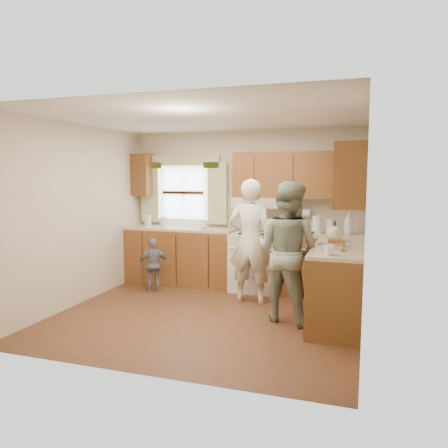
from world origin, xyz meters
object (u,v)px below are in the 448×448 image
(child, at_px, (154,265))
(woman_left, at_px, (250,241))
(woman_right, at_px, (287,252))
(stove, at_px, (257,261))

(child, bearing_deg, woman_left, 146.20)
(woman_right, bearing_deg, child, 1.26)
(woman_left, xyz_separation_m, child, (-1.56, 0.08, -0.46))
(stove, xyz_separation_m, child, (-1.49, -0.59, -0.05))
(woman_left, height_order, woman_right, woman_left)
(woman_right, height_order, child, woman_right)
(stove, distance_m, woman_left, 0.78)
(woman_left, relative_size, woman_right, 1.01)
(woman_left, xyz_separation_m, woman_right, (0.62, -0.61, -0.01))
(woman_right, bearing_deg, stove, -42.68)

